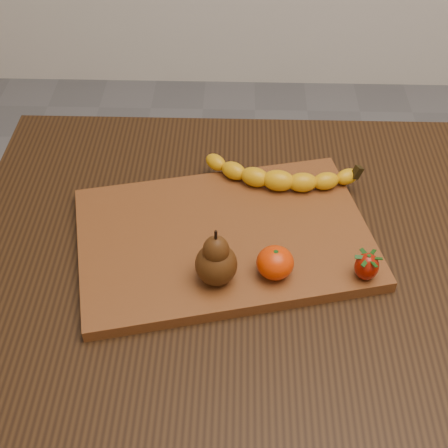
# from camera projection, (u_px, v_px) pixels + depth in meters

# --- Properties ---
(table) EXTENTS (1.00, 0.70, 0.76)m
(table) POSITION_uv_depth(u_px,v_px,m) (275.00, 287.00, 1.05)
(table) COLOR black
(table) RESTS_ON ground
(cutting_board) EXTENTS (0.51, 0.39, 0.02)m
(cutting_board) POSITION_uv_depth(u_px,v_px,m) (224.00, 238.00, 0.98)
(cutting_board) COLOR brown
(cutting_board) RESTS_ON table
(banana) EXTENTS (0.23, 0.09, 0.04)m
(banana) POSITION_uv_depth(u_px,v_px,m) (278.00, 181.00, 1.04)
(banana) COLOR #E6A40A
(banana) RESTS_ON cutting_board
(pear) EXTENTS (0.08, 0.08, 0.09)m
(pear) POSITION_uv_depth(u_px,v_px,m) (216.00, 256.00, 0.87)
(pear) COLOR #46250B
(pear) RESTS_ON cutting_board
(mandarin) EXTENTS (0.06, 0.06, 0.05)m
(mandarin) POSITION_uv_depth(u_px,v_px,m) (275.00, 263.00, 0.90)
(mandarin) COLOR red
(mandarin) RESTS_ON cutting_board
(strawberry) EXTENTS (0.04, 0.04, 0.04)m
(strawberry) POSITION_uv_depth(u_px,v_px,m) (367.00, 266.00, 0.89)
(strawberry) COLOR #9B1204
(strawberry) RESTS_ON cutting_board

